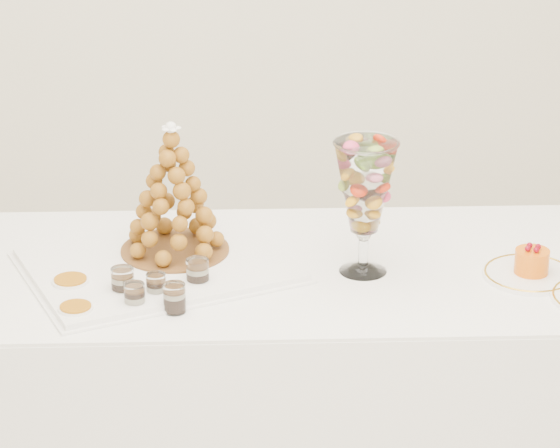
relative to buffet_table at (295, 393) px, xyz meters
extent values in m
cube|color=white|center=(0.00, 0.00, 0.00)|extent=(2.06, 0.94, 0.75)
cube|color=white|center=(0.00, 0.00, 0.38)|extent=(2.05, 0.94, 0.01)
cube|color=white|center=(-0.36, 0.02, 0.39)|extent=(0.78, 0.68, 0.02)
cylinder|color=white|center=(0.17, -0.04, 0.39)|extent=(0.13, 0.13, 0.02)
cylinder|color=white|center=(0.17, -0.04, 0.45)|extent=(0.03, 0.03, 0.09)
sphere|color=white|center=(0.17, -0.04, 0.49)|extent=(0.04, 0.04, 0.04)
cylinder|color=white|center=(0.60, -0.12, 0.39)|extent=(0.24, 0.24, 0.01)
cylinder|color=white|center=(-0.45, -0.13, 0.42)|extent=(0.06, 0.06, 0.08)
cylinder|color=white|center=(-0.37, -0.15, 0.42)|extent=(0.06, 0.06, 0.07)
cylinder|color=white|center=(-0.26, -0.09, 0.42)|extent=(0.07, 0.07, 0.08)
cylinder|color=white|center=(-0.42, -0.20, 0.42)|extent=(0.06, 0.06, 0.07)
cylinder|color=white|center=(-0.33, -0.22, 0.42)|extent=(0.06, 0.06, 0.07)
cylinder|color=white|center=(-0.58, -0.08, 0.40)|extent=(0.09, 0.09, 0.03)
cylinder|color=white|center=(-0.57, -0.23, 0.40)|extent=(0.09, 0.09, 0.03)
cylinder|color=brown|center=(-0.31, 0.09, 0.41)|extent=(0.29, 0.29, 0.01)
cone|color=#8F5716|center=(-0.31, 0.09, 0.58)|extent=(0.27, 0.27, 0.35)
sphere|color=white|center=(-0.31, 0.09, 0.75)|extent=(0.03, 0.03, 0.03)
cylinder|color=orange|center=(0.60, -0.12, 0.42)|extent=(0.09, 0.09, 0.06)
sphere|color=maroon|center=(0.62, -0.11, 0.46)|extent=(0.02, 0.02, 0.02)
sphere|color=maroon|center=(0.60, -0.10, 0.46)|extent=(0.02, 0.02, 0.02)
sphere|color=maroon|center=(0.59, -0.12, 0.46)|extent=(0.02, 0.02, 0.02)
sphere|color=maroon|center=(0.61, -0.13, 0.46)|extent=(0.02, 0.02, 0.02)
camera|label=1|loc=(-0.37, -3.14, 1.87)|focal=85.00mm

